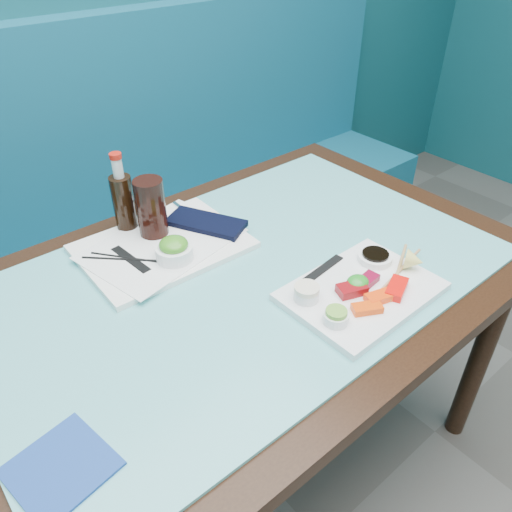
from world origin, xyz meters
TOP-DOWN VIEW (x-y plane):
  - booth_bench at (0.00, 2.29)m, footprint 3.00×0.56m
  - dining_table at (0.00, 1.45)m, footprint 1.40×0.90m
  - glass_top at (0.00, 1.45)m, footprint 1.22×0.76m
  - sashimi_plate at (0.16, 1.22)m, footprint 0.34×0.25m
  - salmon_left at (0.11, 1.16)m, footprint 0.07×0.06m
  - salmon_mid at (0.16, 1.17)m, footprint 0.07×0.05m
  - salmon_right at (0.21, 1.16)m, footprint 0.08×0.06m
  - tuna_left at (0.13, 1.22)m, footprint 0.07×0.06m
  - tuna_right at (0.18, 1.22)m, footprint 0.06×0.04m
  - seaweed_garnish at (0.15, 1.23)m, footprint 0.07×0.06m
  - ramekin_wasabi at (0.03, 1.18)m, footprint 0.07×0.07m
  - wasabi_fill at (0.03, 1.18)m, footprint 0.06×0.06m
  - ramekin_ginger at (0.04, 1.27)m, footprint 0.07×0.07m
  - ginger_fill at (0.04, 1.27)m, footprint 0.06×0.06m
  - soy_dish at (0.26, 1.27)m, footprint 0.11×0.11m
  - soy_fill at (0.26, 1.27)m, footprint 0.08×0.08m
  - lemon_wedge at (0.30, 1.19)m, footprint 0.06×0.06m
  - chopstick_sleeve at (0.14, 1.32)m, footprint 0.13×0.04m
  - wooden_chopstick_a at (0.27, 1.20)m, footprint 0.21×0.11m
  - wooden_chopstick_b at (0.28, 1.20)m, footprint 0.20×0.05m
  - serving_tray at (-0.09, 1.66)m, footprint 0.40×0.31m
  - paper_placemat at (-0.09, 1.66)m, footprint 0.41×0.33m
  - seaweed_bowl at (-0.10, 1.59)m, footprint 0.12×0.12m
  - seaweed_salad at (-0.10, 1.59)m, footprint 0.07×0.07m
  - cola_glass at (-0.08, 1.72)m, footprint 0.09×0.09m
  - navy_pouch at (0.04, 1.66)m, footprint 0.17×0.22m
  - fork at (0.04, 1.77)m, footprint 0.01×0.09m
  - black_chopstick_a at (-0.19, 1.65)m, footprint 0.17×0.17m
  - black_chopstick_b at (-0.18, 1.65)m, footprint 0.13×0.17m
  - tray_sleeve at (-0.19, 1.65)m, footprint 0.04×0.14m
  - cola_bottle_body at (-0.12, 1.79)m, footprint 0.06×0.06m
  - cola_bottle_neck at (-0.12, 1.79)m, footprint 0.03×0.03m
  - cola_bottle_cap at (-0.12, 1.79)m, footprint 0.03×0.03m
  - blue_napkin at (-0.53, 1.24)m, footprint 0.16×0.16m

SIDE VIEW (x-z plane):
  - booth_bench at x=0.00m, z-range -0.21..0.96m
  - dining_table at x=0.00m, z-range 0.29..1.04m
  - glass_top at x=0.00m, z-range 0.75..0.76m
  - blue_napkin at x=-0.53m, z-range 0.76..0.76m
  - serving_tray at x=-0.09m, z-range 0.76..0.77m
  - sashimi_plate at x=0.16m, z-range 0.76..0.78m
  - paper_placemat at x=-0.09m, z-range 0.77..0.78m
  - tray_sleeve at x=-0.19m, z-range 0.77..0.78m
  - black_chopstick_b at x=-0.18m, z-range 0.77..0.78m
  - black_chopstick_a at x=-0.19m, z-range 0.77..0.78m
  - chopstick_sleeve at x=0.14m, z-range 0.78..0.78m
  - fork at x=0.04m, z-range 0.77..0.78m
  - wooden_chopstick_b at x=0.28m, z-range 0.78..0.78m
  - wooden_chopstick_a at x=0.27m, z-range 0.78..0.78m
  - navy_pouch at x=0.04m, z-range 0.77..0.79m
  - salmon_left at x=0.11m, z-range 0.78..0.79m
  - salmon_mid at x=0.16m, z-range 0.78..0.79m
  - soy_dish at x=0.26m, z-range 0.78..0.79m
  - tuna_right at x=0.18m, z-range 0.78..0.79m
  - salmon_right at x=0.21m, z-range 0.78..0.79m
  - tuna_left at x=0.13m, z-range 0.78..0.80m
  - ramekin_wasabi at x=0.03m, z-range 0.78..0.80m
  - ramekin_ginger at x=0.04m, z-range 0.78..0.80m
  - seaweed_garnish at x=0.15m, z-range 0.78..0.80m
  - seaweed_bowl at x=-0.10m, z-range 0.77..0.81m
  - soy_fill at x=0.26m, z-range 0.79..0.80m
  - lemon_wedge at x=0.30m, z-range 0.78..0.83m
  - wasabi_fill at x=0.03m, z-range 0.80..0.81m
  - ginger_fill at x=0.04m, z-range 0.80..0.81m
  - seaweed_salad at x=-0.10m, z-range 0.80..0.83m
  - cola_bottle_body at x=-0.12m, z-range 0.76..0.92m
  - cola_glass at x=-0.08m, z-range 0.77..0.93m
  - cola_bottle_neck at x=-0.12m, z-range 0.92..0.97m
  - cola_bottle_cap at x=-0.12m, z-range 0.97..0.98m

